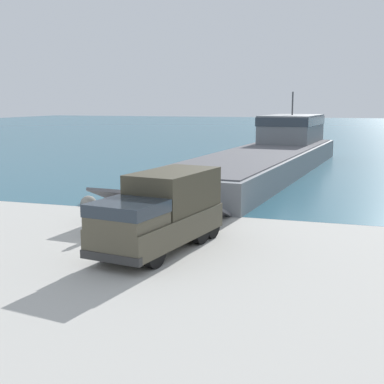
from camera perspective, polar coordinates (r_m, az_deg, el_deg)
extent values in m
plane|color=#B7B5AD|center=(24.63, -6.10, -4.85)|extent=(240.00, 240.00, 0.00)
cube|color=#285B70|center=(118.09, 13.15, 6.43)|extent=(240.00, 180.00, 0.01)
cube|color=slate|center=(45.97, 7.39, 3.05)|extent=(10.00, 35.23, 1.84)
cube|color=#56565B|center=(45.87, 7.41, 4.24)|extent=(9.32, 33.80, 0.08)
cube|color=slate|center=(57.43, 10.59, 6.64)|extent=(5.83, 10.11, 2.88)
cube|color=#28333D|center=(57.39, 10.62, 7.49)|extent=(5.98, 10.22, 0.86)
cylinder|color=#3F3F42|center=(57.36, 10.68, 9.27)|extent=(0.16, 0.16, 2.40)
cube|color=#56565B|center=(27.69, -3.29, -1.11)|extent=(6.49, 5.01, 1.87)
cube|color=#4C4738|center=(22.34, -3.45, -3.77)|extent=(3.65, 7.48, 1.07)
cube|color=#4C4738|center=(20.17, -6.90, -2.36)|extent=(2.74, 2.79, 0.94)
cube|color=#28333D|center=(20.12, -6.91, -1.70)|extent=(2.82, 2.82, 0.47)
cube|color=#413C2E|center=(23.10, -1.95, 0.18)|extent=(3.12, 4.86, 1.70)
cube|color=#2D2D2D|center=(19.61, -8.69, -6.95)|extent=(2.58, 0.65, 0.32)
cylinder|color=black|center=(20.04, -4.05, -6.25)|extent=(0.56, 1.37, 1.33)
cylinder|color=black|center=(21.18, -9.01, -5.46)|extent=(0.56, 1.37, 1.33)
cylinder|color=black|center=(23.34, 0.91, -3.93)|extent=(0.56, 1.37, 1.33)
cylinder|color=black|center=(24.33, -3.61, -3.38)|extent=(0.56, 1.37, 1.33)
cylinder|color=black|center=(24.31, 2.05, -3.38)|extent=(0.56, 1.37, 1.33)
cylinder|color=black|center=(25.26, -2.33, -2.88)|extent=(0.56, 1.37, 1.33)
cylinder|color=#4C4738|center=(25.11, -9.67, -3.71)|extent=(0.14, 0.14, 0.81)
cylinder|color=#4C4738|center=(24.95, -9.80, -3.80)|extent=(0.14, 0.14, 0.81)
cube|color=#4C4738|center=(24.87, -9.78, -2.13)|extent=(0.30, 0.47, 0.64)
sphere|color=tan|center=(24.79, -9.81, -1.16)|extent=(0.22, 0.22, 0.22)
cylinder|color=#333338|center=(30.33, -8.53, -1.67)|extent=(0.27, 0.27, 0.49)
sphere|color=#333338|center=(30.26, -8.54, -1.07)|extent=(0.31, 0.31, 0.31)
sphere|color=#66605B|center=(31.99, -9.13, -1.55)|extent=(1.05, 1.05, 1.05)
sphere|color=#66605B|center=(32.16, -8.13, -1.46)|extent=(1.13, 1.13, 1.13)
sphere|color=#66605B|center=(32.36, -9.04, -1.42)|extent=(0.74, 0.74, 0.74)
sphere|color=gray|center=(33.02, -10.98, -1.25)|extent=(1.01, 1.01, 1.01)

